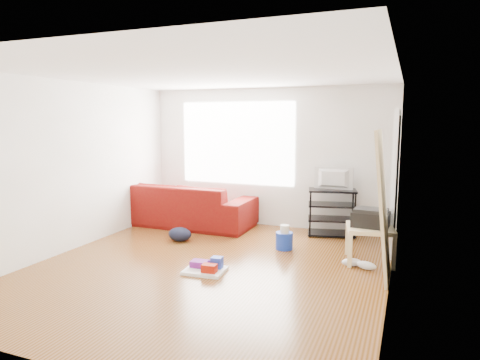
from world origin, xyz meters
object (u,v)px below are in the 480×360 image
at_px(cleaning_tray, 206,268).
at_px(sofa, 183,224).
at_px(backpack, 180,241).
at_px(side_table, 370,232).
at_px(tv_stand, 332,212).
at_px(bucket, 284,249).

bearing_deg(cleaning_tray, sofa, 126.06).
relative_size(cleaning_tray, backpack, 1.36).
bearing_deg(sofa, side_table, 164.96).
relative_size(sofa, cleaning_tray, 4.96).
bearing_deg(side_table, tv_stand, 121.14).
bearing_deg(side_table, backpack, -178.79).
distance_m(tv_stand, backpack, 2.57).
height_order(cleaning_tray, backpack, cleaning_tray).
bearing_deg(side_table, sofa, 164.96).
height_order(sofa, cleaning_tray, sofa).
xyz_separation_m(sofa, bucket, (2.18, -0.78, 0.00)).
relative_size(side_table, bucket, 2.78).
distance_m(tv_stand, bucket, 1.24).
xyz_separation_m(bucket, cleaning_tray, (-0.66, -1.32, 0.06)).
bearing_deg(bucket, cleaning_tray, -116.46).
height_order(bucket, cleaning_tray, cleaning_tray).
bearing_deg(bucket, side_table, -6.25).
xyz_separation_m(tv_stand, side_table, (0.72, -1.19, 0.02)).
distance_m(sofa, bucket, 2.32).
relative_size(tv_stand, side_table, 1.20).
height_order(side_table, bucket, side_table).
height_order(side_table, cleaning_tray, side_table).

